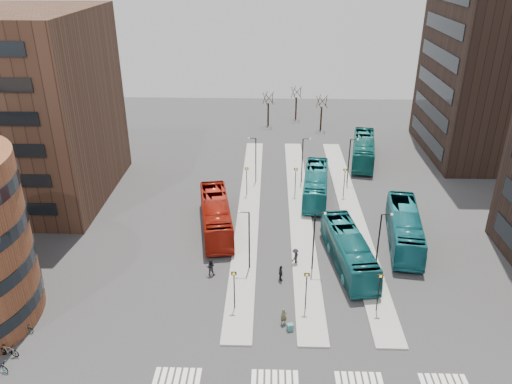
{
  "coord_description": "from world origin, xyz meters",
  "views": [
    {
      "loc": [
        -1.54,
        -21.93,
        27.47
      ],
      "look_at": [
        -2.97,
        24.67,
        5.0
      ],
      "focal_mm": 35.0,
      "sensor_mm": 36.0,
      "label": 1
    }
  ],
  "objects_px": {
    "teal_bus_a": "(349,250)",
    "red_bus": "(216,215)",
    "commuter_a": "(211,267)",
    "traveller": "(284,317)",
    "bicycle_far": "(24,328)",
    "commuter_c": "(295,257)",
    "suitcase": "(290,327)",
    "teal_bus_c": "(404,228)",
    "commuter_b": "(281,273)",
    "bicycle_mid": "(8,351)",
    "teal_bus_b": "(316,184)",
    "teal_bus_d": "(363,150)"
  },
  "relations": [
    {
      "from": "teal_bus_b",
      "to": "commuter_c",
      "type": "relative_size",
      "value": 6.98
    },
    {
      "from": "teal_bus_a",
      "to": "suitcase",
      "type": "bearing_deg",
      "value": -129.57
    },
    {
      "from": "commuter_a",
      "to": "bicycle_mid",
      "type": "bearing_deg",
      "value": 39.09
    },
    {
      "from": "commuter_a",
      "to": "suitcase",
      "type": "bearing_deg",
      "value": 135.25
    },
    {
      "from": "teal_bus_b",
      "to": "bicycle_far",
      "type": "xyz_separation_m",
      "value": [
        -25.11,
        -25.46,
        -1.23
      ]
    },
    {
      "from": "teal_bus_c",
      "to": "teal_bus_b",
      "type": "bearing_deg",
      "value": 136.42
    },
    {
      "from": "teal_bus_d",
      "to": "teal_bus_b",
      "type": "bearing_deg",
      "value": -113.33
    },
    {
      "from": "commuter_b",
      "to": "bicycle_mid",
      "type": "xyz_separation_m",
      "value": [
        -20.58,
        -10.26,
        -0.27
      ]
    },
    {
      "from": "suitcase",
      "to": "teal_bus_d",
      "type": "xyz_separation_m",
      "value": [
        11.66,
        36.48,
        1.44
      ]
    },
    {
      "from": "suitcase",
      "to": "teal_bus_c",
      "type": "xyz_separation_m",
      "value": [
        12.23,
        13.94,
        1.42
      ]
    },
    {
      "from": "teal_bus_b",
      "to": "commuter_c",
      "type": "xyz_separation_m",
      "value": [
        -3.09,
        -15.07,
        -0.8
      ]
    },
    {
      "from": "red_bus",
      "to": "teal_bus_b",
      "type": "bearing_deg",
      "value": 26.88
    },
    {
      "from": "teal_bus_c",
      "to": "bicycle_far",
      "type": "xyz_separation_m",
      "value": [
        -33.46,
        -14.83,
        -1.31
      ]
    },
    {
      "from": "teal_bus_a",
      "to": "red_bus",
      "type": "bearing_deg",
      "value": 146.17
    },
    {
      "from": "commuter_b",
      "to": "bicycle_mid",
      "type": "bearing_deg",
      "value": 99.18
    },
    {
      "from": "suitcase",
      "to": "commuter_a",
      "type": "xyz_separation_m",
      "value": [
        -7.23,
        7.44,
        0.56
      ]
    },
    {
      "from": "suitcase",
      "to": "bicycle_mid",
      "type": "relative_size",
      "value": 0.34
    },
    {
      "from": "traveller",
      "to": "commuter_c",
      "type": "xyz_separation_m",
      "value": [
        1.29,
        8.76,
        0.09
      ]
    },
    {
      "from": "teal_bus_b",
      "to": "commuter_c",
      "type": "distance_m",
      "value": 15.4
    },
    {
      "from": "traveller",
      "to": "bicycle_far",
      "type": "distance_m",
      "value": 20.8
    },
    {
      "from": "teal_bus_b",
      "to": "bicycle_far",
      "type": "relative_size",
      "value": 7.51
    },
    {
      "from": "commuter_c",
      "to": "bicycle_mid",
      "type": "relative_size",
      "value": 0.97
    },
    {
      "from": "commuter_b",
      "to": "bicycle_far",
      "type": "relative_size",
      "value": 1.01
    },
    {
      "from": "teal_bus_b",
      "to": "traveller",
      "type": "xyz_separation_m",
      "value": [
        -4.38,
        -23.83,
        -0.89
      ]
    },
    {
      "from": "bicycle_far",
      "to": "commuter_c",
      "type": "bearing_deg",
      "value": -57.21
    },
    {
      "from": "traveller",
      "to": "commuter_b",
      "type": "relative_size",
      "value": 0.95
    },
    {
      "from": "teal_bus_d",
      "to": "commuter_c",
      "type": "height_order",
      "value": "teal_bus_d"
    },
    {
      "from": "teal_bus_d",
      "to": "traveller",
      "type": "distance_m",
      "value": 37.77
    },
    {
      "from": "bicycle_mid",
      "to": "commuter_c",
      "type": "bearing_deg",
      "value": -48.63
    },
    {
      "from": "commuter_a",
      "to": "bicycle_mid",
      "type": "height_order",
      "value": "commuter_a"
    },
    {
      "from": "teal_bus_c",
      "to": "teal_bus_a",
      "type": "bearing_deg",
      "value": -137.22
    },
    {
      "from": "teal_bus_b",
      "to": "traveller",
      "type": "relative_size",
      "value": 7.8
    },
    {
      "from": "teal_bus_c",
      "to": "traveller",
      "type": "distance_m",
      "value": 18.36
    },
    {
      "from": "suitcase",
      "to": "commuter_b",
      "type": "xyz_separation_m",
      "value": [
        -0.66,
        6.76,
        0.49
      ]
    },
    {
      "from": "commuter_b",
      "to": "red_bus",
      "type": "bearing_deg",
      "value": 19.29
    },
    {
      "from": "teal_bus_a",
      "to": "teal_bus_d",
      "type": "bearing_deg",
      "value": 69.87
    },
    {
      "from": "teal_bus_d",
      "to": "commuter_a",
      "type": "bearing_deg",
      "value": -113.22
    },
    {
      "from": "suitcase",
      "to": "red_bus",
      "type": "height_order",
      "value": "red_bus"
    },
    {
      "from": "teal_bus_a",
      "to": "commuter_c",
      "type": "relative_size",
      "value": 7.0
    },
    {
      "from": "teal_bus_d",
      "to": "traveller",
      "type": "xyz_separation_m",
      "value": [
        -12.16,
        -35.74,
        -0.98
      ]
    },
    {
      "from": "teal_bus_c",
      "to": "traveller",
      "type": "height_order",
      "value": "teal_bus_c"
    },
    {
      "from": "commuter_c",
      "to": "commuter_b",
      "type": "bearing_deg",
      "value": 0.43
    },
    {
      "from": "commuter_a",
      "to": "bicycle_mid",
      "type": "relative_size",
      "value": 0.99
    },
    {
      "from": "commuter_a",
      "to": "commuter_b",
      "type": "bearing_deg",
      "value": 175.1
    },
    {
      "from": "suitcase",
      "to": "teal_bus_b",
      "type": "distance_m",
      "value": 24.91
    },
    {
      "from": "bicycle_mid",
      "to": "teal_bus_b",
      "type": "bearing_deg",
      "value": -31.01
    },
    {
      "from": "traveller",
      "to": "commuter_c",
      "type": "relative_size",
      "value": 0.9
    },
    {
      "from": "red_bus",
      "to": "bicycle_far",
      "type": "distance_m",
      "value": 21.82
    },
    {
      "from": "teal_bus_b",
      "to": "traveller",
      "type": "bearing_deg",
      "value": -94.13
    },
    {
      "from": "teal_bus_a",
      "to": "commuter_a",
      "type": "height_order",
      "value": "teal_bus_a"
    }
  ]
}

